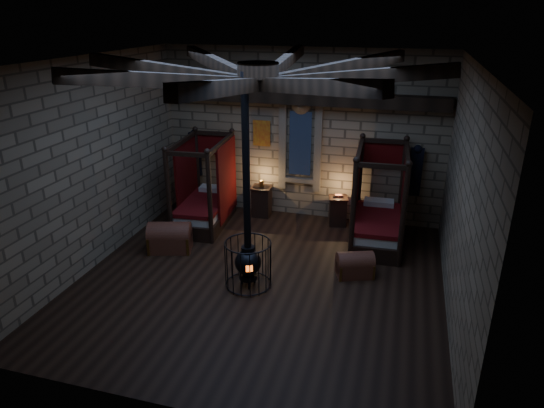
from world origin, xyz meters
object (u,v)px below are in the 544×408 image
(bed_right, at_px, (377,220))
(stove, at_px, (248,259))
(trunk_right, at_px, (355,265))
(bed_left, at_px, (205,203))
(trunk_left, at_px, (170,238))

(bed_right, bearing_deg, stove, -132.75)
(trunk_right, bearing_deg, bed_right, 59.29)
(bed_right, bearing_deg, bed_left, 178.87)
(trunk_right, bearing_deg, stove, -175.28)
(bed_left, height_order, trunk_right, bed_left)
(bed_right, distance_m, stove, 3.44)
(stove, bearing_deg, trunk_left, 132.85)
(trunk_left, distance_m, stove, 2.36)
(bed_right, relative_size, trunk_left, 2.11)
(bed_right, bearing_deg, trunk_left, -161.40)
(trunk_left, height_order, stove, stove)
(bed_left, distance_m, bed_right, 4.18)
(bed_right, bearing_deg, trunk_right, -102.13)
(bed_right, xyz_separation_m, stove, (-2.23, -2.62, 0.04))
(trunk_right, distance_m, stove, 2.18)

